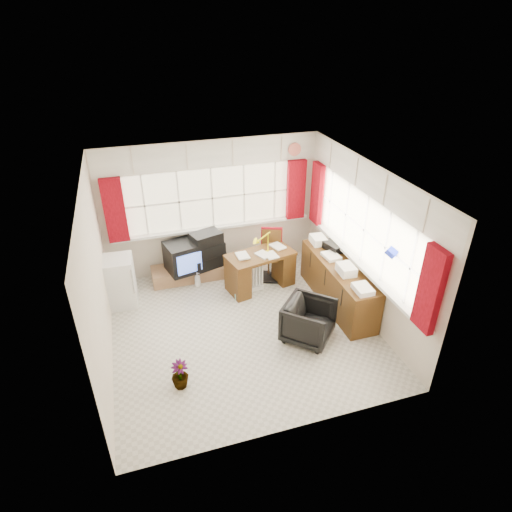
{
  "coord_description": "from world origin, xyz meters",
  "views": [
    {
      "loc": [
        -1.38,
        -5.17,
        4.38
      ],
      "look_at": [
        0.39,
        0.55,
        0.95
      ],
      "focal_mm": 30.0,
      "sensor_mm": 36.0,
      "label": 1
    }
  ],
  "objects_px": {
    "task_chair": "(271,252)",
    "credenza": "(338,283)",
    "mini_fridge": "(119,282)",
    "desk": "(260,269)",
    "desk_lamp": "(268,238)",
    "office_chair": "(309,321)",
    "tv_bench": "(190,272)",
    "crt_tv": "(184,257)",
    "radiator": "(253,279)"
  },
  "relations": [
    {
      "from": "crt_tv",
      "to": "mini_fridge",
      "type": "height_order",
      "value": "mini_fridge"
    },
    {
      "from": "task_chair",
      "to": "mini_fridge",
      "type": "bearing_deg",
      "value": -177.95
    },
    {
      "from": "task_chair",
      "to": "mini_fridge",
      "type": "relative_size",
      "value": 1.1
    },
    {
      "from": "desk_lamp",
      "to": "desk",
      "type": "bearing_deg",
      "value": 179.87
    },
    {
      "from": "office_chair",
      "to": "tv_bench",
      "type": "xyz_separation_m",
      "value": [
        -1.44,
        2.24,
        -0.2
      ]
    },
    {
      "from": "radiator",
      "to": "mini_fridge",
      "type": "xyz_separation_m",
      "value": [
        -2.26,
        0.27,
        0.21
      ]
    },
    {
      "from": "radiator",
      "to": "mini_fridge",
      "type": "relative_size",
      "value": 0.65
    },
    {
      "from": "crt_tv",
      "to": "office_chair",
      "type": "bearing_deg",
      "value": -54.43
    },
    {
      "from": "desk_lamp",
      "to": "task_chair",
      "type": "bearing_deg",
      "value": 60.74
    },
    {
      "from": "task_chair",
      "to": "crt_tv",
      "type": "bearing_deg",
      "value": 170.4
    },
    {
      "from": "desk",
      "to": "tv_bench",
      "type": "distance_m",
      "value": 1.38
    },
    {
      "from": "desk",
      "to": "desk_lamp",
      "type": "relative_size",
      "value": 3.03
    },
    {
      "from": "crt_tv",
      "to": "desk",
      "type": "bearing_deg",
      "value": -24.42
    },
    {
      "from": "office_chair",
      "to": "task_chair",
      "type": "bearing_deg",
      "value": 41.7
    },
    {
      "from": "task_chair",
      "to": "crt_tv",
      "type": "relative_size",
      "value": 1.35
    },
    {
      "from": "desk_lamp",
      "to": "office_chair",
      "type": "height_order",
      "value": "desk_lamp"
    },
    {
      "from": "desk",
      "to": "office_chair",
      "type": "distance_m",
      "value": 1.6
    },
    {
      "from": "desk_lamp",
      "to": "credenza",
      "type": "xyz_separation_m",
      "value": [
        0.97,
        -0.85,
        -0.59
      ]
    },
    {
      "from": "desk_lamp",
      "to": "office_chair",
      "type": "relative_size",
      "value": 0.6
    },
    {
      "from": "credenza",
      "to": "mini_fridge",
      "type": "xyz_separation_m",
      "value": [
        -3.53,
        1.07,
        0.05
      ]
    },
    {
      "from": "radiator",
      "to": "crt_tv",
      "type": "xyz_separation_m",
      "value": [
        -1.11,
        0.64,
        0.29
      ]
    },
    {
      "from": "tv_bench",
      "to": "mini_fridge",
      "type": "bearing_deg",
      "value": -160.04
    },
    {
      "from": "desk_lamp",
      "to": "crt_tv",
      "type": "relative_size",
      "value": 0.6
    },
    {
      "from": "task_chair",
      "to": "radiator",
      "type": "height_order",
      "value": "task_chair"
    },
    {
      "from": "credenza",
      "to": "crt_tv",
      "type": "distance_m",
      "value": 2.78
    },
    {
      "from": "desk",
      "to": "office_chair",
      "type": "xyz_separation_m",
      "value": [
        0.26,
        -1.57,
        -0.06
      ]
    },
    {
      "from": "crt_tv",
      "to": "mini_fridge",
      "type": "bearing_deg",
      "value": -162.31
    },
    {
      "from": "office_chair",
      "to": "crt_tv",
      "type": "distance_m",
      "value": 2.66
    },
    {
      "from": "task_chair",
      "to": "mini_fridge",
      "type": "height_order",
      "value": "task_chair"
    },
    {
      "from": "desk",
      "to": "radiator",
      "type": "xyz_separation_m",
      "value": [
        -0.16,
        -0.06,
        -0.15
      ]
    },
    {
      "from": "crt_tv",
      "to": "mini_fridge",
      "type": "xyz_separation_m",
      "value": [
        -1.15,
        -0.37,
        -0.08
      ]
    },
    {
      "from": "desk",
      "to": "mini_fridge",
      "type": "height_order",
      "value": "mini_fridge"
    },
    {
      "from": "desk",
      "to": "radiator",
      "type": "bearing_deg",
      "value": -160.5
    },
    {
      "from": "radiator",
      "to": "crt_tv",
      "type": "bearing_deg",
      "value": 150.17
    },
    {
      "from": "desk",
      "to": "desk_lamp",
      "type": "bearing_deg",
      "value": -0.13
    },
    {
      "from": "desk",
      "to": "desk_lamp",
      "type": "height_order",
      "value": "desk_lamp"
    },
    {
      "from": "desk_lamp",
      "to": "crt_tv",
      "type": "distance_m",
      "value": 1.6
    },
    {
      "from": "desk_lamp",
      "to": "radiator",
      "type": "distance_m",
      "value": 0.81
    },
    {
      "from": "radiator",
      "to": "credenza",
      "type": "height_order",
      "value": "credenza"
    },
    {
      "from": "credenza",
      "to": "tv_bench",
      "type": "xyz_separation_m",
      "value": [
        -2.28,
        1.52,
        -0.27
      ]
    },
    {
      "from": "tv_bench",
      "to": "desk",
      "type": "bearing_deg",
      "value": -29.57
    },
    {
      "from": "desk_lamp",
      "to": "office_chair",
      "type": "bearing_deg",
      "value": -85.43
    },
    {
      "from": "task_chair",
      "to": "credenza",
      "type": "distance_m",
      "value": 1.41
    },
    {
      "from": "office_chair",
      "to": "crt_tv",
      "type": "relative_size",
      "value": 1.0
    },
    {
      "from": "mini_fridge",
      "to": "office_chair",
      "type": "bearing_deg",
      "value": -33.61
    },
    {
      "from": "desk_lamp",
      "to": "mini_fridge",
      "type": "relative_size",
      "value": 0.49
    },
    {
      "from": "office_chair",
      "to": "crt_tv",
      "type": "bearing_deg",
      "value": 78.74
    },
    {
      "from": "task_chair",
      "to": "radiator",
      "type": "distance_m",
      "value": 0.66
    },
    {
      "from": "tv_bench",
      "to": "radiator",
      "type": "bearing_deg",
      "value": -35.65
    },
    {
      "from": "desk",
      "to": "radiator",
      "type": "height_order",
      "value": "desk"
    }
  ]
}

